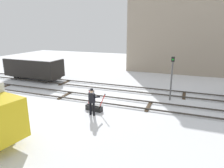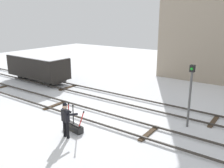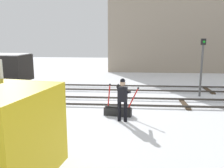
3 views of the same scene
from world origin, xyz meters
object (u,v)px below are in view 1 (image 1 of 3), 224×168
Objects in this scene: rail_worker at (92,100)px; signal_post at (172,74)px; switch_lever_frame at (94,107)px; freight_car_far_end at (34,68)px.

signal_post is (4.49, 4.66, 1.08)m from rail_worker.
freight_car_far_end is at bearing 160.55° from switch_lever_frame.
rail_worker is at bearing -30.37° from freight_car_far_end.
switch_lever_frame is 0.46× the size of signal_post.
freight_car_far_end reaches higher than switch_lever_frame.
freight_car_far_end reaches higher than rail_worker.
freight_car_far_end is (-14.50, 1.52, -0.75)m from signal_post.
signal_post is at bearing 49.65° from switch_lever_frame.
signal_post is at bearing -4.64° from freight_car_far_end.
freight_car_far_end is (-10.01, 6.18, 0.33)m from rail_worker.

